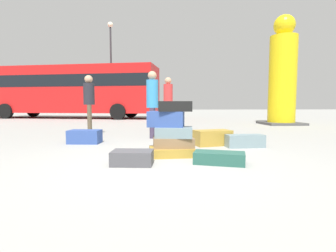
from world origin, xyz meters
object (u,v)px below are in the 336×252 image
(suitcase_tan_left_side, at_px, (213,138))
(suitcase_charcoal_foreground_far, at_px, (132,158))
(suitcase_tower, at_px, (171,131))
(person_tourist_with_camera, at_px, (89,99))
(person_bearded_onlooker, at_px, (152,99))
(yellow_dummy_statue, at_px, (283,76))
(person_passerby_in_red, at_px, (168,99))
(lamp_post, at_px, (111,56))
(suitcase_teal_right_side, at_px, (219,158))
(parked_bus, at_px, (70,89))
(suitcase_slate_white_trunk, at_px, (245,141))
(suitcase_navy_foreground_near, at_px, (85,137))

(suitcase_tan_left_side, height_order, suitcase_charcoal_foreground_far, suitcase_tan_left_side)
(suitcase_tower, distance_m, suitcase_charcoal_foreground_far, 0.93)
(suitcase_tan_left_side, relative_size, person_tourist_with_camera, 0.45)
(suitcase_charcoal_foreground_far, distance_m, person_bearded_onlooker, 3.10)
(suitcase_charcoal_foreground_far, height_order, yellow_dummy_statue, yellow_dummy_statue)
(person_passerby_in_red, xyz_separation_m, lamp_post, (-3.31, 9.51, 3.10))
(suitcase_teal_right_side, height_order, suitcase_charcoal_foreground_far, suitcase_charcoal_foreground_far)
(suitcase_charcoal_foreground_far, bearing_deg, parked_bus, 116.30)
(suitcase_slate_white_trunk, bearing_deg, lamp_post, 106.03)
(suitcase_teal_right_side, bearing_deg, person_passerby_in_red, 113.39)
(yellow_dummy_statue, bearing_deg, suitcase_navy_foreground_near, -144.55)
(suitcase_tan_left_side, bearing_deg, suitcase_teal_right_side, -114.27)
(person_bearded_onlooker, xyz_separation_m, yellow_dummy_statue, (5.48, 4.11, 1.04))
(suitcase_charcoal_foreground_far, xyz_separation_m, lamp_post, (-2.51, 14.36, 4.04))
(suitcase_tan_left_side, distance_m, yellow_dummy_statue, 7.12)
(suitcase_teal_right_side, distance_m, suitcase_charcoal_foreground_far, 1.24)
(person_passerby_in_red, distance_m, parked_bus, 9.96)
(suitcase_teal_right_side, height_order, person_tourist_with_camera, person_tourist_with_camera)
(parked_bus, bearing_deg, person_tourist_with_camera, -57.91)
(person_bearded_onlooker, bearing_deg, suitcase_teal_right_side, 24.49)
(suitcase_tower, height_order, suitcase_navy_foreground_near, suitcase_tower)
(suitcase_navy_foreground_near, bearing_deg, lamp_post, 101.36)
(suitcase_charcoal_foreground_far, relative_size, lamp_post, 0.09)
(suitcase_slate_white_trunk, distance_m, parked_bus, 13.68)
(suitcase_navy_foreground_near, height_order, suitcase_slate_white_trunk, suitcase_navy_foreground_near)
(person_passerby_in_red, bearing_deg, suitcase_teal_right_side, 23.01)
(suitcase_teal_right_side, bearing_deg, yellow_dummy_statue, 75.62)
(person_passerby_in_red, relative_size, lamp_post, 0.27)
(suitcase_tower, bearing_deg, suitcase_tan_left_side, 47.30)
(suitcase_tower, relative_size, parked_bus, 0.08)
(person_bearded_onlooker, bearing_deg, person_tourist_with_camera, -105.90)
(suitcase_tan_left_side, bearing_deg, person_bearded_onlooker, 119.80)
(suitcase_charcoal_foreground_far, bearing_deg, person_passerby_in_red, 86.49)
(suitcase_navy_foreground_near, bearing_deg, suitcase_charcoal_foreground_far, -55.03)
(suitcase_navy_foreground_near, bearing_deg, suitcase_tan_left_side, -4.03)
(suitcase_slate_white_trunk, bearing_deg, parked_bus, 117.32)
(person_bearded_onlooker, bearing_deg, suitcase_navy_foreground_near, -53.65)
(person_tourist_with_camera, bearing_deg, suitcase_tan_left_side, 42.21)
(parked_bus, bearing_deg, suitcase_tower, -54.08)
(yellow_dummy_statue, bearing_deg, person_bearded_onlooker, -143.12)
(person_tourist_with_camera, bearing_deg, suitcase_navy_foreground_near, -4.22)
(suitcase_slate_white_trunk, distance_m, person_bearded_onlooker, 2.57)
(suitcase_tower, xyz_separation_m, suitcase_navy_foreground_near, (-1.80, 1.46, -0.26))
(suitcase_navy_foreground_near, bearing_deg, suitcase_slate_white_trunk, -7.18)
(suitcase_slate_white_trunk, distance_m, person_passerby_in_red, 3.83)
(suitcase_tower, xyz_separation_m, person_passerby_in_red, (0.20, 4.22, 0.63))
(person_bearded_onlooker, distance_m, yellow_dummy_statue, 6.93)
(person_passerby_in_red, relative_size, parked_bus, 0.15)
(suitcase_tower, relative_size, person_tourist_with_camera, 0.55)
(suitcase_slate_white_trunk, bearing_deg, person_bearded_onlooker, 135.71)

